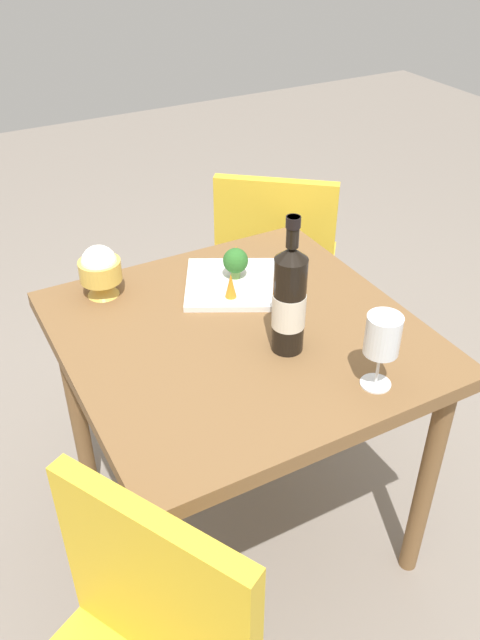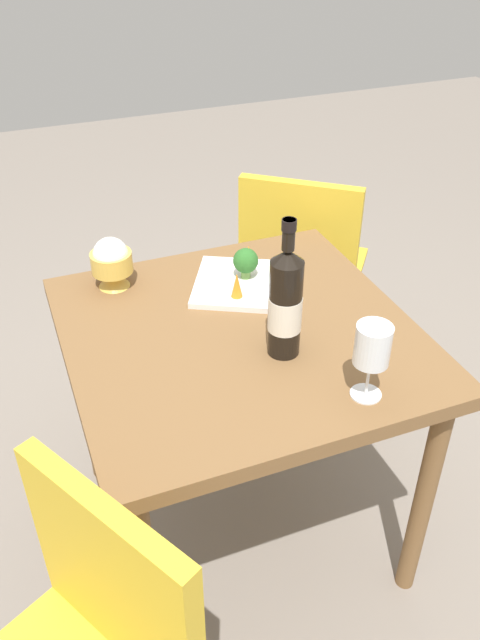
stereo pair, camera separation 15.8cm
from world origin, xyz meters
TOP-DOWN VIEW (x-y plane):
  - ground_plane at (0.00, 0.00)m, footprint 8.00×8.00m
  - dining_table at (0.00, 0.00)m, footprint 0.84×0.84m
  - chair_near_window at (0.57, -0.45)m, footprint 0.56×0.56m
  - wine_bottle at (-0.12, -0.06)m, footprint 0.08×0.08m
  - wine_glass at (-0.32, -0.16)m, footprint 0.08×0.08m
  - rice_bowl at (0.32, 0.24)m, footprint 0.11×0.11m
  - serving_plate at (0.19, -0.08)m, footprint 0.34×0.34m
  - broccoli_floret at (0.20, -0.10)m, footprint 0.07×0.07m
  - carrot_garnish_left at (0.12, -0.04)m, footprint 0.03×0.03m
  - carrot_garnish_right at (0.25, -0.12)m, footprint 0.03×0.03m

SIDE VIEW (x-z plane):
  - ground_plane at x=0.00m, z-range 0.00..0.00m
  - chair_near_window at x=0.57m, z-range 0.10..0.95m
  - dining_table at x=0.00m, z-range 0.27..1.00m
  - serving_plate at x=0.19m, z-range 0.73..0.75m
  - carrot_garnish_right at x=0.25m, z-range 0.75..0.81m
  - carrot_garnish_left at x=0.12m, z-range 0.75..0.81m
  - broccoli_floret at x=0.20m, z-range 0.75..0.84m
  - rice_bowl at x=0.32m, z-range 0.73..0.87m
  - wine_glass at x=-0.32m, z-range 0.77..0.95m
  - wine_bottle at x=-0.12m, z-range 0.70..1.03m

